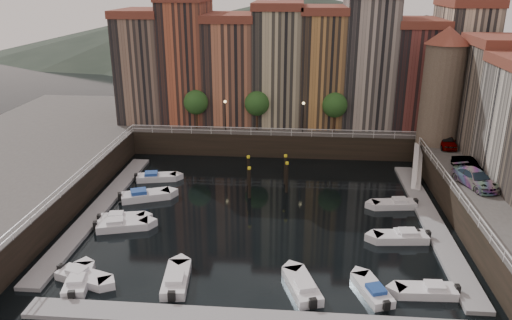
# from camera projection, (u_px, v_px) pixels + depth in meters

# --- Properties ---
(ground) EXTENTS (200.00, 200.00, 0.00)m
(ground) POSITION_uv_depth(u_px,v_px,m) (261.00, 212.00, 49.49)
(ground) COLOR black
(ground) RESTS_ON ground
(quay_far) EXTENTS (80.00, 20.00, 3.00)m
(quay_far) POSITION_uv_depth(u_px,v_px,m) (275.00, 125.00, 73.34)
(quay_far) COLOR black
(quay_far) RESTS_ON ground
(dock_left) EXTENTS (2.00, 28.00, 0.35)m
(dock_left) POSITION_uv_depth(u_px,v_px,m) (99.00, 208.00, 49.80)
(dock_left) COLOR gray
(dock_left) RESTS_ON ground
(dock_right) EXTENTS (2.00, 28.00, 0.35)m
(dock_right) POSITION_uv_depth(u_px,v_px,m) (431.00, 221.00, 47.19)
(dock_right) COLOR gray
(dock_right) RESTS_ON ground
(dock_near) EXTENTS (30.00, 2.00, 0.35)m
(dock_near) POSITION_uv_depth(u_px,v_px,m) (242.00, 319.00, 33.51)
(dock_near) COLOR gray
(dock_near) RESTS_ON ground
(mountains) EXTENTS (145.00, 100.00, 18.00)m
(mountains) POSITION_uv_depth(u_px,v_px,m) (295.00, 28.00, 149.70)
(mountains) COLOR #2D382D
(mountains) RESTS_ON ground
(far_terrace) EXTENTS (48.70, 10.30, 17.50)m
(far_terrace) POSITION_uv_depth(u_px,v_px,m) (299.00, 64.00, 67.51)
(far_terrace) COLOR #7F6351
(far_terrace) RESTS_ON quay_far
(corner_tower) EXTENTS (5.20, 5.20, 13.80)m
(corner_tower) POSITION_uv_depth(u_px,v_px,m) (442.00, 84.00, 57.99)
(corner_tower) COLOR #6B5B4C
(corner_tower) RESTS_ON quay_right
(promenade_trees) EXTENTS (21.20, 3.20, 5.20)m
(promenade_trees) POSITION_uv_depth(u_px,v_px,m) (262.00, 104.00, 64.41)
(promenade_trees) COLOR black
(promenade_trees) RESTS_ON quay_far
(street_lamps) EXTENTS (10.36, 0.36, 4.18)m
(street_lamps) POSITION_uv_depth(u_px,v_px,m) (264.00, 111.00, 63.68)
(street_lamps) COLOR black
(street_lamps) RESTS_ON quay_far
(railings) EXTENTS (36.08, 34.04, 0.52)m
(railings) POSITION_uv_depth(u_px,v_px,m) (265.00, 159.00, 52.78)
(railings) COLOR white
(railings) RESTS_ON ground
(gangway) EXTENTS (2.78, 8.32, 3.73)m
(gangway) POSITION_uv_depth(u_px,v_px,m) (418.00, 164.00, 56.83)
(gangway) COLOR white
(gangway) RESTS_ON ground
(mooring_pilings) EXTENTS (4.65, 4.50, 3.78)m
(mooring_pilings) POSITION_uv_depth(u_px,v_px,m) (268.00, 176.00, 54.12)
(mooring_pilings) COLOR black
(mooring_pilings) RESTS_ON ground
(boat_left_0) EXTENTS (4.67, 2.96, 1.05)m
(boat_left_0) POSITION_uv_depth(u_px,v_px,m) (83.00, 277.00, 38.02)
(boat_left_0) COLOR silver
(boat_left_0) RESTS_ON ground
(boat_left_1) EXTENTS (5.02, 2.97, 1.12)m
(boat_left_1) POSITION_uv_depth(u_px,v_px,m) (121.00, 225.00, 45.94)
(boat_left_1) COLOR silver
(boat_left_1) RESTS_ON ground
(boat_left_2) EXTENTS (4.48, 2.38, 1.00)m
(boat_left_2) POSITION_uv_depth(u_px,v_px,m) (121.00, 218.00, 47.36)
(boat_left_2) COLOR silver
(boat_left_2) RESTS_ON ground
(boat_left_3) EXTENTS (5.36, 3.62, 1.21)m
(boat_left_3) POSITION_uv_depth(u_px,v_px,m) (144.00, 196.00, 52.15)
(boat_left_3) COLOR silver
(boat_left_3) RESTS_ON ground
(boat_left_4) EXTENTS (4.82, 2.58, 1.08)m
(boat_left_4) POSITION_uv_depth(u_px,v_px,m) (156.00, 177.00, 57.14)
(boat_left_4) COLOR silver
(boat_left_4) RESTS_ON ground
(boat_right_0) EXTENTS (4.58, 1.83, 1.04)m
(boat_right_0) POSITION_uv_depth(u_px,v_px,m) (427.00, 291.00, 36.29)
(boat_right_0) COLOR silver
(boat_right_0) RESTS_ON ground
(boat_right_1) EXTENTS (4.99, 2.22, 1.13)m
(boat_right_1) POSITION_uv_depth(u_px,v_px,m) (402.00, 237.00, 43.83)
(boat_right_1) COLOR silver
(boat_right_1) RESTS_ON ground
(boat_right_2) EXTENTS (4.18, 2.34, 0.94)m
(boat_right_2) POSITION_uv_depth(u_px,v_px,m) (397.00, 236.00, 44.18)
(boat_right_2) COLOR silver
(boat_right_2) RESTS_ON ground
(boat_right_3) EXTENTS (4.64, 2.21, 1.04)m
(boat_right_3) POSITION_uv_depth(u_px,v_px,m) (395.00, 204.00, 50.30)
(boat_right_3) COLOR silver
(boat_right_3) RESTS_ON ground
(boat_near_0) EXTENTS (2.44, 4.63, 1.04)m
(boat_near_0) POSITION_uv_depth(u_px,v_px,m) (78.00, 281.00, 37.52)
(boat_near_0) COLOR silver
(boat_near_0) RESTS_ON ground
(boat_near_1) EXTENTS (2.27, 5.04, 1.14)m
(boat_near_1) POSITION_uv_depth(u_px,v_px,m) (176.00, 280.00, 37.53)
(boat_near_1) COLOR silver
(boat_near_1) RESTS_ON ground
(boat_near_2) EXTENTS (3.16, 5.07, 1.14)m
(boat_near_2) POSITION_uv_depth(u_px,v_px,m) (302.00, 287.00, 36.69)
(boat_near_2) COLOR silver
(boat_near_2) RESTS_ON ground
(boat_near_3) EXTENTS (2.86, 4.51, 1.01)m
(boat_near_3) POSITION_uv_depth(u_px,v_px,m) (373.00, 291.00, 36.33)
(boat_near_3) COLOR silver
(boat_near_3) RESTS_ON ground
(car_a) EXTENTS (1.85, 4.42, 1.49)m
(car_a) POSITION_uv_depth(u_px,v_px,m) (446.00, 142.00, 58.55)
(car_a) COLOR gray
(car_a) RESTS_ON quay_right
(car_b) EXTENTS (2.22, 4.44, 1.40)m
(car_b) POSITION_uv_depth(u_px,v_px,m) (467.00, 166.00, 51.04)
(car_b) COLOR gray
(car_b) RESTS_ON quay_right
(car_c) EXTENTS (3.83, 5.89, 1.59)m
(car_c) POSITION_uv_depth(u_px,v_px,m) (475.00, 179.00, 47.44)
(car_c) COLOR gray
(car_c) RESTS_ON quay_right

